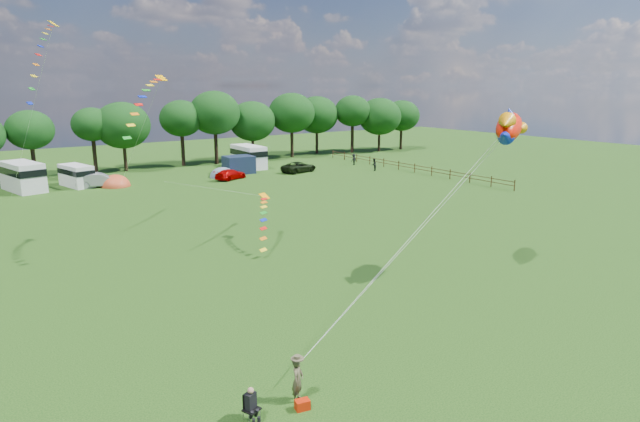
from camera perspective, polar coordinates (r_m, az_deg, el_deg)
ground_plane at (r=25.79m, az=10.35°, el=-12.09°), size 180.00×180.00×0.00m
tree_line at (r=74.77m, az=-17.54°, el=9.10°), size 102.98×10.98×10.27m
fence at (r=71.13m, az=9.22°, el=4.78°), size 0.12×33.12×1.20m
car_b at (r=63.85m, az=-22.48°, el=3.07°), size 4.74×2.56×1.59m
car_c at (r=64.79m, az=-9.51°, el=3.88°), size 4.47×3.15×1.24m
car_d at (r=69.43m, az=-2.26°, el=4.72°), size 5.35×3.24×1.36m
campervan_b at (r=64.98m, az=-29.15°, el=3.33°), size 4.04×6.70×3.06m
campervan_c at (r=65.28m, az=-24.56°, el=3.52°), size 3.15×5.23×2.39m
campervan_d at (r=73.60m, az=-7.63°, el=5.85°), size 2.75×6.26×3.05m
tent_orange at (r=63.90m, az=-20.95°, el=2.51°), size 3.28×3.59×2.56m
tent_greyblue at (r=66.81m, az=-10.32°, el=3.60°), size 3.19×3.50×2.38m
awning_navy at (r=69.22m, az=-8.66°, el=4.91°), size 3.72×3.09×2.22m
kite_flyer at (r=19.79m, az=-2.40°, el=-17.57°), size 0.70×0.66×1.61m
camp_chair at (r=18.95m, az=-7.43°, el=-19.42°), size 0.65×0.66×1.24m
kite_bag at (r=19.66m, az=-1.90°, el=-19.95°), size 0.55×0.42×0.35m
fish_kite at (r=31.97m, az=19.45°, el=8.41°), size 4.14×3.04×2.23m
streamer_kite_a at (r=42.93m, az=-27.42°, el=15.20°), size 3.35×5.68×5.79m
streamer_kite_b at (r=36.73m, az=-17.92°, el=11.70°), size 4.35×4.64×3.82m
streamer_kite_c at (r=37.34m, az=-6.01°, el=-0.17°), size 3.25×4.92×2.83m
walker_a at (r=70.83m, az=5.78°, el=4.94°), size 0.92×0.87×1.63m
walker_b at (r=75.96m, az=3.61°, el=5.51°), size 1.11×0.74×1.57m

